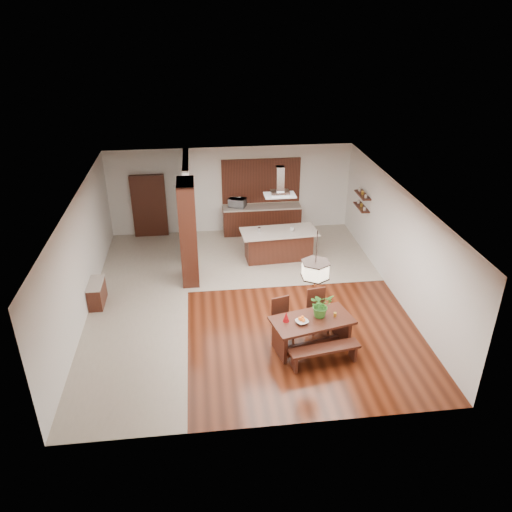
{
  "coord_description": "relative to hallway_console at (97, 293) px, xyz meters",
  "views": [
    {
      "loc": [
        -1.05,
        -11.22,
        7.0
      ],
      "look_at": [
        0.3,
        0.0,
        1.25
      ],
      "focal_mm": 35.0,
      "sensor_mm": 36.0,
      "label": 1
    }
  ],
  "objects": [
    {
      "name": "napkin_cone",
      "position": [
        4.51,
        -2.44,
        0.55
      ],
      "size": [
        0.15,
        0.15,
        0.23
      ],
      "primitive_type": "cone",
      "rotation": [
        0.0,
        0.0,
        0.05
      ],
      "color": "#A20B10",
      "rests_on": "dining_table"
    },
    {
      "name": "dining_chair_right",
      "position": [
        5.41,
        -1.8,
        0.2
      ],
      "size": [
        0.52,
        0.52,
        1.03
      ],
      "primitive_type": null,
      "rotation": [
        0.0,
        0.0,
        0.16
      ],
      "color": "black",
      "rests_on": "ground"
    },
    {
      "name": "room_shell",
      "position": [
        3.81,
        -0.2,
        1.75
      ],
      "size": [
        9.0,
        9.04,
        2.92
      ],
      "color": "#3B160A",
      "rests_on": "ground"
    },
    {
      "name": "hallway_console",
      "position": [
        0.0,
        0.0,
        0.0
      ],
      "size": [
        0.37,
        0.88,
        0.63
      ],
      "primitive_type": "cube",
      "color": "black",
      "rests_on": "ground"
    },
    {
      "name": "range_hood",
      "position": [
        5.06,
        2.0,
        2.15
      ],
      "size": [
        0.9,
        0.55,
        0.87
      ],
      "primitive_type": null,
      "color": "silver",
      "rests_on": "room_shell"
    },
    {
      "name": "island_cup",
      "position": [
        5.44,
        1.91,
        0.68
      ],
      "size": [
        0.16,
        0.16,
        0.11
      ],
      "primitive_type": "imported",
      "rotation": [
        0.0,
        0.0,
        0.26
      ],
      "color": "white",
      "rests_on": "kitchen_island"
    },
    {
      "name": "kitchen_island",
      "position": [
        5.06,
        2.0,
        0.17
      ],
      "size": [
        2.33,
        1.13,
        0.94
      ],
      "rotation": [
        0.0,
        0.0,
        0.06
      ],
      "color": "black",
      "rests_on": "ground"
    },
    {
      "name": "rear_counter",
      "position": [
        4.81,
        4.0,
        0.16
      ],
      "size": [
        2.6,
        0.62,
        0.95
      ],
      "color": "black",
      "rests_on": "ground"
    },
    {
      "name": "pendant_lantern",
      "position": [
        5.1,
        -2.44,
        1.93
      ],
      "size": [
        0.64,
        0.64,
        1.31
      ],
      "primitive_type": null,
      "color": "#FAE7BF",
      "rests_on": "room_shell"
    },
    {
      "name": "dining_table",
      "position": [
        5.1,
        -2.44,
        0.23
      ],
      "size": [
        1.95,
        1.29,
        0.75
      ],
      "rotation": [
        0.0,
        0.0,
        0.23
      ],
      "color": "black",
      "rests_on": "ground"
    },
    {
      "name": "fruit_bowl",
      "position": [
        4.84,
        -2.55,
        0.47
      ],
      "size": [
        0.35,
        0.35,
        0.07
      ],
      "primitive_type": "imported",
      "rotation": [
        0.0,
        0.0,
        0.38
      ],
      "color": "#BCAFA5",
      "rests_on": "dining_table"
    },
    {
      "name": "microwave",
      "position": [
        3.99,
        4.04,
        0.78
      ],
      "size": [
        0.64,
        0.55,
        0.3
      ],
      "primitive_type": "imported",
      "rotation": [
        0.0,
        0.0,
        -0.41
      ],
      "color": "#B2B3B9",
      "rests_on": "rear_counter"
    },
    {
      "name": "dining_chair_left",
      "position": [
        4.53,
        -2.01,
        0.18
      ],
      "size": [
        0.54,
        0.54,
        0.99
      ],
      "primitive_type": null,
      "rotation": [
        0.0,
        0.0,
        0.28
      ],
      "color": "black",
      "rests_on": "ground"
    },
    {
      "name": "tile_kitchen",
      "position": [
        5.06,
        2.3,
        -0.31
      ],
      "size": [
        5.5,
        4.0,
        0.01
      ],
      "primitive_type": "cube",
      "color": "#B6A997",
      "rests_on": "ground"
    },
    {
      "name": "soffit_band",
      "position": [
        3.81,
        -0.2,
        2.57
      ],
      "size": [
        8.0,
        9.0,
        0.02
      ],
      "primitive_type": "cube",
      "color": "#412310",
      "rests_on": "room_shell"
    },
    {
      "name": "foliage_plant",
      "position": [
        5.3,
        -2.32,
        0.71
      ],
      "size": [
        0.64,
        0.61,
        0.56
      ],
      "primitive_type": "imported",
      "rotation": [
        0.0,
        0.0,
        0.41
      ],
      "color": "#397D29",
      "rests_on": "dining_table"
    },
    {
      "name": "shelf_lower",
      "position": [
        7.68,
        2.4,
        1.08
      ],
      "size": [
        0.26,
        0.9,
        0.04
      ],
      "primitive_type": "cube",
      "color": "black",
      "rests_on": "room_shell"
    },
    {
      "name": "partition_pier",
      "position": [
        2.41,
        1.0,
        1.14
      ],
      "size": [
        0.45,
        1.0,
        2.9
      ],
      "primitive_type": "cube",
      "color": "black",
      "rests_on": "ground"
    },
    {
      "name": "gold_ornament",
      "position": [
        5.62,
        -2.39,
        0.48
      ],
      "size": [
        0.08,
        0.08,
        0.1
      ],
      "primitive_type": "cylinder",
      "rotation": [
        0.0,
        0.0,
        0.17
      ],
      "color": "gold",
      "rests_on": "dining_table"
    },
    {
      "name": "hallway_doorway",
      "position": [
        1.11,
        4.2,
        0.74
      ],
      "size": [
        1.1,
        0.2,
        2.1
      ],
      "primitive_type": "cube",
      "color": "black",
      "rests_on": "ground"
    },
    {
      "name": "dining_bench",
      "position": [
        5.25,
        -3.07,
        -0.1
      ],
      "size": [
        1.59,
        0.58,
        0.44
      ],
      "primitive_type": null,
      "rotation": [
        0.0,
        0.0,
        0.16
      ],
      "color": "black",
      "rests_on": "ground"
    },
    {
      "name": "tile_hallway",
      "position": [
        1.06,
        -0.2,
        -0.31
      ],
      "size": [
        2.5,
        9.0,
        0.01
      ],
      "primitive_type": "cube",
      "color": "#B6A997",
      "rests_on": "ground"
    },
    {
      "name": "shelf_upper",
      "position": [
        7.68,
        2.4,
        1.49
      ],
      "size": [
        0.26,
        0.9,
        0.04
      ],
      "primitive_type": "cube",
      "color": "black",
      "rests_on": "room_shell"
    },
    {
      "name": "partition_stub",
      "position": [
        2.41,
        3.1,
        1.14
      ],
      "size": [
        0.18,
        2.4,
        2.9
      ],
      "primitive_type": "cube",
      "color": "silver",
      "rests_on": "ground"
    },
    {
      "name": "kitchen_window",
      "position": [
        4.81,
        4.26,
        1.44
      ],
      "size": [
        2.6,
        0.08,
        1.5
      ],
      "primitive_type": "cube",
      "color": "#A76932",
      "rests_on": "room_shell"
    }
  ]
}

